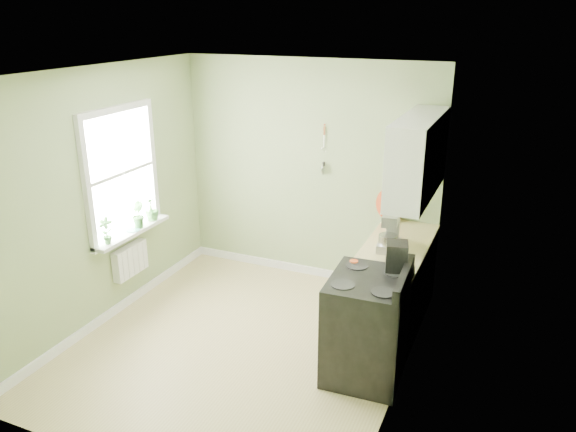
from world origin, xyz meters
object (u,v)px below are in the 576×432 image
at_px(stove, 367,326).
at_px(stand_mixer, 390,232).
at_px(kettle, 390,213).
at_px(coffee_maker, 396,261).

height_order(stove, stand_mixer, stand_mixer).
xyz_separation_m(stove, kettle, (-0.23, 1.68, 0.50)).
xyz_separation_m(stove, stand_mixer, (-0.04, 0.87, 0.60)).
height_order(stand_mixer, kettle, stand_mixer).
height_order(kettle, coffee_maker, coffee_maker).
bearing_deg(stove, kettle, 97.72).
relative_size(stove, stand_mixer, 2.57).
bearing_deg(stove, stand_mixer, 92.50).
bearing_deg(stand_mixer, coffee_maker, -71.45).
relative_size(stove, kettle, 6.25).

